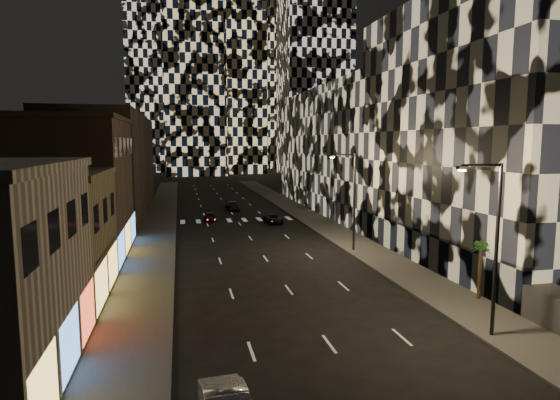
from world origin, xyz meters
name	(u,v)px	position (x,y,z in m)	size (l,w,h in m)	color
sidewalk_left	(159,222)	(-10.00, 50.00, 0.07)	(4.00, 120.00, 0.15)	#47443F
sidewalk_right	(310,217)	(10.00, 50.00, 0.07)	(4.00, 120.00, 0.15)	#47443F
curb_left	(176,222)	(-7.90, 50.00, 0.07)	(0.20, 120.00, 0.15)	#4C4C47
curb_right	(295,217)	(7.90, 50.00, 0.07)	(0.20, 120.00, 0.15)	#4C4C47
retail_tan	(23,241)	(-17.00, 21.00, 4.00)	(10.00, 10.00, 8.00)	olive
retail_brown	(67,190)	(-17.00, 33.50, 6.00)	(10.00, 15.00, 12.00)	#4D3C2B
retail_filler_left	(110,165)	(-17.00, 60.00, 7.00)	(10.00, 40.00, 14.00)	#4D3C2B
midrise_right	(506,133)	(20.00, 24.50, 11.00)	(16.00, 25.00, 22.00)	#232326
midrise_base	(419,246)	(12.30, 24.50, 1.50)	(0.60, 25.00, 3.00)	#383838
midrise_filler_right	(361,150)	(20.00, 57.00, 9.00)	(16.00, 40.00, 18.00)	#232326
tower_right_mid	(314,13)	(35.00, 135.00, 50.00)	(20.00, 20.00, 100.00)	black
tower_center_low	(193,19)	(-2.00, 140.00, 47.50)	(18.00, 18.00, 95.00)	black
streetlight_near	(493,238)	(8.35, 10.00, 5.35)	(2.55, 0.25, 9.00)	black
streetlight_far	(352,195)	(8.35, 30.00, 5.35)	(2.55, 0.25, 9.00)	black
car_dark_midlane	(210,217)	(-3.50, 49.45, 0.61)	(1.45, 3.60, 1.23)	black
car_dark_oncoming	(233,205)	(0.50, 59.56, 0.69)	(1.93, 4.75, 1.38)	black
car_dark_rightlane	(273,219)	(4.19, 46.59, 0.56)	(1.86, 4.04, 1.12)	black
palm_tree	(481,252)	(11.50, 15.25, 3.25)	(1.90, 1.91, 3.75)	#47331E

